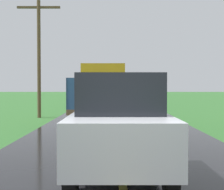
{
  "coord_description": "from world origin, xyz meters",
  "views": [
    {
      "loc": [
        -0.18,
        -3.36,
        1.77
      ],
      "look_at": [
        -0.17,
        10.2,
        1.4
      ],
      "focal_mm": 48.83,
      "sensor_mm": 36.0,
      "label": 1
    }
  ],
  "objects_px": {
    "utility_pole_roadside": "(38,53)",
    "following_car": "(119,123)",
    "banana_truck_near": "(102,93)",
    "banana_truck_far": "(109,90)"
  },
  "relations": [
    {
      "from": "utility_pole_roadside",
      "to": "following_car",
      "type": "distance_m",
      "value": 12.52
    },
    {
      "from": "banana_truck_near",
      "to": "utility_pole_roadside",
      "type": "xyz_separation_m",
      "value": [
        -3.72,
        3.15,
        2.22
      ]
    },
    {
      "from": "banana_truck_far",
      "to": "following_car",
      "type": "relative_size",
      "value": 1.42
    },
    {
      "from": "banana_truck_far",
      "to": "following_car",
      "type": "xyz_separation_m",
      "value": [
        0.4,
        -22.35,
        -0.4
      ]
    },
    {
      "from": "banana_truck_near",
      "to": "following_car",
      "type": "bearing_deg",
      "value": -86.04
    },
    {
      "from": "banana_truck_near",
      "to": "following_car",
      "type": "xyz_separation_m",
      "value": [
        0.58,
        -8.32,
        -0.39
      ]
    },
    {
      "from": "banana_truck_near",
      "to": "banana_truck_far",
      "type": "xyz_separation_m",
      "value": [
        0.18,
        14.03,
        0.01
      ]
    },
    {
      "from": "banana_truck_far",
      "to": "following_car",
      "type": "height_order",
      "value": "banana_truck_far"
    },
    {
      "from": "banana_truck_far",
      "to": "utility_pole_roadside",
      "type": "bearing_deg",
      "value": -109.71
    },
    {
      "from": "utility_pole_roadside",
      "to": "following_car",
      "type": "relative_size",
      "value": 1.63
    }
  ]
}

